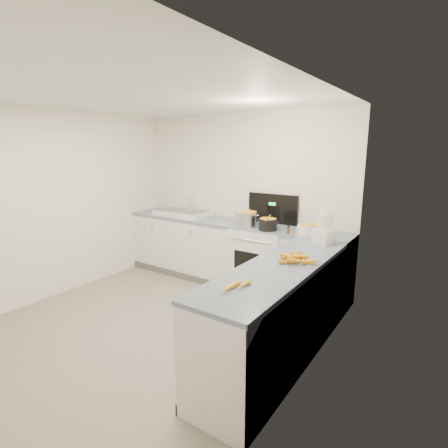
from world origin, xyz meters
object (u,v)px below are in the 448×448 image
Objects in this scene: extract_bottle at (288,230)px; mixing_bowl at (308,230)px; black_pot at (268,225)px; steel_pot at (246,220)px; stove at (262,259)px; food_processor at (324,229)px; sink at (183,213)px; spice_jar at (298,232)px.

mixing_bowl is at bearing 25.43° from extract_bottle.
black_pot is 2.50× the size of extract_bottle.
extract_bottle is (0.66, -0.08, -0.04)m from steel_pot.
stove reaches higher than black_pot.
food_processor is (1.17, -0.26, 0.07)m from steel_pot.
food_processor is (0.51, -0.18, 0.11)m from extract_bottle.
food_processor reaches higher than mixing_bowl.
black_pot is at bearing -4.76° from steel_pot.
food_processor is at bearing -44.79° from mixing_bowl.
sink is 2.04m from spice_jar.
black_pot is at bearing 176.96° from spice_jar.
steel_pot reaches higher than extract_bottle.
steel_pot is 1.27× the size of black_pot.
black_pot reaches higher than spice_jar.
stove is 5.63× the size of black_pot.
extract_bottle is (0.46, -0.21, 0.51)m from stove.
mixing_bowl is at bearing -8.32° from stove.
extract_bottle is 0.13m from spice_jar.
black_pot is 0.89× the size of mixing_bowl.
spice_jar is at bearing -3.04° from black_pot.
mixing_bowl is (0.68, -0.10, 0.53)m from stove.
extract_bottle reaches higher than spice_jar.
sink reaches higher than spice_jar.
spice_jar is (0.78, -0.05, -0.05)m from steel_pot.
extract_bottle is at bearing 160.59° from food_processor.
sink is 2.29× the size of food_processor.
food_processor reaches higher than black_pot.
stove is at bearing 171.68° from mixing_bowl.
mixing_bowl is 0.25m from extract_bottle.
extract_bottle is at bearing -7.21° from steel_pot.
stove is 0.72m from extract_bottle.
spice_jar is (0.58, -0.17, 0.51)m from stove.
stove is at bearing 32.50° from steel_pot.
stove is 1.54m from sink.
black_pot is (0.34, -0.03, -0.03)m from steel_pot.
black_pot is 0.64× the size of food_processor.
spice_jar is (0.43, -0.02, -0.02)m from black_pot.
food_processor is at bearing -9.40° from sink.
black_pot is (1.60, -0.17, 0.03)m from sink.
food_processor is (0.82, -0.23, 0.09)m from black_pot.
extract_bottle is (-0.22, -0.11, -0.01)m from mixing_bowl.
sink reaches higher than extract_bottle.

